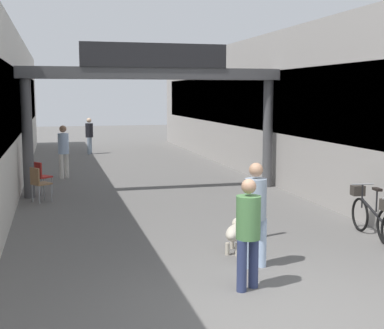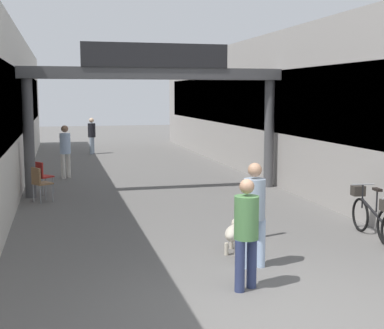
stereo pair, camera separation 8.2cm
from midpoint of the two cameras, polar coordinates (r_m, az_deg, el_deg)
ground_plane at (r=7.12m, az=8.60°, el=-14.94°), size 80.00×80.00×0.00m
storefront_right at (r=18.71m, az=9.95°, el=6.04°), size 3.00×26.00×4.51m
arcade_sign_gateway at (r=14.69m, az=-4.23°, el=8.08°), size 7.40×0.47×4.05m
pedestrian_with_dog at (r=8.37m, az=6.50°, el=-4.66°), size 0.38×0.34×1.66m
pedestrian_companion at (r=7.44m, az=5.70°, el=-6.71°), size 0.46×0.46×1.56m
pedestrian_carrying_crate at (r=17.63m, az=-13.68°, el=1.71°), size 0.48×0.48×1.71m
pedestrian_elderly_walking at (r=24.57m, az=-10.99°, el=3.26°), size 0.44×0.44×1.63m
dog_on_leash at (r=9.33m, az=4.41°, el=-7.19°), size 0.59×0.76×0.54m
bicycle_black_second at (r=10.77m, az=18.24°, el=-5.03°), size 0.46×1.69×0.98m
bollard_post_metal at (r=10.26m, az=7.30°, el=-5.03°), size 0.10×0.10×0.96m
cafe_chair_wood_nearer at (r=13.91m, az=-16.21°, el=-1.73°), size 0.55×0.55×0.89m
cafe_chair_red_farther at (r=15.04m, az=-16.05°, el=-1.04°), size 0.56×0.56×0.89m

